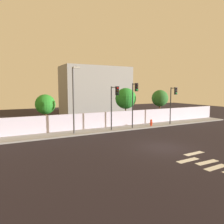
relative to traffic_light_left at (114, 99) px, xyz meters
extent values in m
plane|color=black|center=(0.74, -6.70, -3.66)|extent=(80.00, 80.00, 0.00)
cube|color=gray|center=(0.74, 1.50, -3.58)|extent=(36.00, 2.40, 0.15)
cube|color=silver|center=(0.74, 2.79, -2.61)|extent=(36.00, 0.18, 1.80)
cube|color=silver|center=(0.60, -11.65, -3.66)|extent=(1.82, 0.51, 0.01)
cube|color=silver|center=(0.91, -10.80, -3.66)|extent=(1.80, 0.45, 0.01)
cube|color=silver|center=(0.12, -9.95, -3.66)|extent=(1.81, 0.49, 0.01)
cube|color=silver|center=(1.67, -9.10, -3.66)|extent=(1.81, 0.50, 0.01)
cylinder|color=black|center=(0.09, 0.85, -1.12)|extent=(0.12, 0.12, 4.79)
cylinder|color=black|center=(0.01, 0.06, 1.18)|extent=(0.24, 1.58, 0.08)
cube|color=black|center=(-0.08, -0.72, 0.83)|extent=(0.36, 0.23, 0.90)
sphere|color=red|center=(-0.09, -0.84, 1.10)|extent=(0.18, 0.18, 0.18)
sphere|color=#33260A|center=(-0.09, -0.84, 0.82)|extent=(0.18, 0.18, 0.18)
sphere|color=black|center=(-0.09, -0.84, 0.54)|extent=(0.18, 0.18, 0.18)
cylinder|color=black|center=(2.86, 0.85, -0.93)|extent=(0.12, 0.12, 5.16)
cylinder|color=black|center=(2.79, 0.38, 1.55)|extent=(0.21, 0.94, 0.08)
cube|color=black|center=(2.73, -0.09, 1.20)|extent=(0.36, 0.24, 0.90)
sphere|color=black|center=(2.71, -0.20, 1.47)|extent=(0.18, 0.18, 0.18)
sphere|color=#33260A|center=(2.71, -0.20, 1.19)|extent=(0.18, 0.18, 0.18)
sphere|color=#19F24C|center=(2.71, -0.20, 0.91)|extent=(0.18, 0.18, 0.18)
cylinder|color=black|center=(8.67, 0.85, -1.15)|extent=(0.12, 0.12, 4.71)
cylinder|color=black|center=(8.68, 0.44, 1.10)|extent=(0.10, 0.83, 0.08)
cube|color=black|center=(8.69, 0.02, 0.75)|extent=(0.34, 0.21, 0.90)
sphere|color=black|center=(8.69, -0.10, 1.02)|extent=(0.18, 0.18, 0.18)
sphere|color=#33260A|center=(8.69, -0.10, 0.74)|extent=(0.18, 0.18, 0.18)
sphere|color=#19F24C|center=(8.69, -0.10, 0.46)|extent=(0.18, 0.18, 0.18)
cylinder|color=#4C4C51|center=(-4.12, 1.05, -0.18)|extent=(0.16, 0.16, 6.66)
cylinder|color=#4C4C51|center=(-4.16, 0.33, 3.10)|extent=(0.20, 1.43, 0.10)
cube|color=beige|center=(-4.21, -0.38, 3.00)|extent=(0.61, 0.28, 0.16)
cylinder|color=red|center=(5.63, 0.87, -3.19)|extent=(0.24, 0.24, 0.65)
sphere|color=red|center=(5.63, 0.87, -2.82)|extent=(0.26, 0.26, 0.26)
cylinder|color=red|center=(5.46, 0.87, -3.15)|extent=(0.10, 0.09, 0.09)
cylinder|color=red|center=(5.80, 0.87, -3.15)|extent=(0.10, 0.09, 0.09)
cylinder|color=brown|center=(-6.33, 3.97, -2.45)|extent=(0.21, 0.21, 2.43)
sphere|color=#288628|center=(-6.33, 3.97, -0.64)|extent=(2.15, 2.15, 2.15)
cylinder|color=brown|center=(3.85, 3.97, -2.32)|extent=(0.16, 0.16, 2.68)
sphere|color=#27882E|center=(3.85, 3.97, -0.23)|extent=(2.71, 2.71, 2.71)
cylinder|color=brown|center=(9.58, 3.97, -2.31)|extent=(0.22, 0.22, 2.69)
sphere|color=#2E6E2E|center=(9.58, 3.97, -0.32)|extent=(2.34, 2.34, 2.34)
cube|color=#959595|center=(5.27, 16.79, 0.67)|extent=(12.47, 6.00, 8.67)
camera|label=1|loc=(-10.71, -19.60, 1.07)|focal=34.11mm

